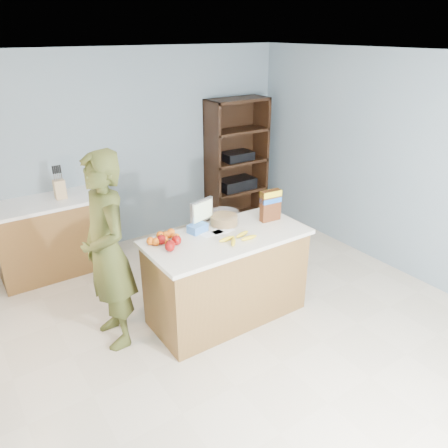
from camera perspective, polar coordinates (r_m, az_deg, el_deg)
floor at (r=4.38m, az=2.64°, el=-13.60°), size 4.50×5.00×0.02m
walls at (r=3.62m, az=3.14°, el=7.57°), size 4.52×5.02×2.51m
counter_peninsula at (r=4.35m, az=0.37°, el=-7.27°), size 1.56×0.76×0.90m
back_cabinet at (r=5.51m, az=-21.66°, el=-1.56°), size 1.24×0.62×0.90m
shelving_unit at (r=6.54m, az=1.42°, el=8.00°), size 0.90×0.40×1.80m
person at (r=3.93m, az=-15.03°, el=-3.62°), size 0.43×0.66×1.81m
knife_block at (r=5.32m, az=-20.67°, el=4.35°), size 0.12×0.10×0.31m
envelopes at (r=4.18m, az=-0.84°, el=-1.07°), size 0.34×0.14×0.00m
bananas at (r=4.02m, az=1.82°, el=-1.85°), size 0.36×0.20×0.04m
apples at (r=3.91m, az=-7.12°, el=-2.46°), size 0.20×0.25×0.09m
oranges at (r=4.03m, az=-7.80°, el=-1.73°), size 0.31×0.20×0.07m
blue_carton at (r=4.18m, az=-3.48°, el=-0.54°), size 0.20×0.16×0.08m
salad_bowl at (r=4.33m, az=0.00°, el=0.69°), size 0.30×0.30×0.13m
tv at (r=4.24m, az=-2.92°, el=1.60°), size 0.28×0.12×0.28m
cereal_box at (r=4.40m, az=6.10°, el=2.72°), size 0.22×0.10×0.32m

